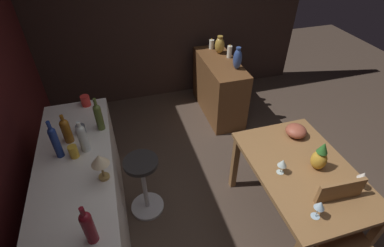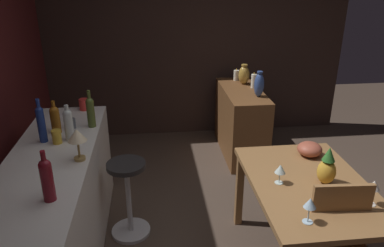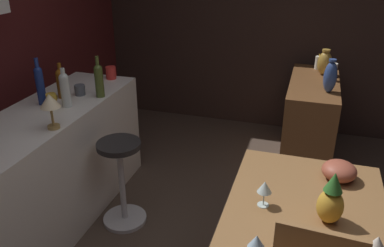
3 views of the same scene
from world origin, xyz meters
name	(u,v)px [view 3 (image 3 of 3)]	position (x,y,z in m)	size (l,w,h in m)	color
wall_side_right	(259,12)	(2.55, 0.30, 1.30)	(0.10, 4.40, 2.60)	#33231E
dining_table	(303,230)	(-0.15, -0.38, 0.64)	(1.21, 0.81, 0.74)	olive
kitchen_counter	(40,177)	(0.13, 1.46, 0.45)	(2.10, 0.60, 0.90)	silver
sideboard_cabinet	(309,122)	(1.79, -0.36, 0.41)	(1.10, 0.44, 0.82)	brown
bar_stool	(122,181)	(0.37, 0.94, 0.37)	(0.34, 0.34, 0.69)	#262323
wine_glass_left	(256,243)	(-0.58, -0.18, 0.87)	(0.07, 0.07, 0.17)	silver
wine_glass_right	(265,188)	(-0.14, -0.16, 0.85)	(0.08, 0.08, 0.15)	silver
wine_glass_center	(377,244)	(-0.45, -0.66, 0.88)	(0.07, 0.07, 0.18)	silver
pineapple_centerpiece	(331,201)	(-0.17, -0.48, 0.86)	(0.13, 0.13, 0.28)	gold
fruit_bowl	(339,171)	(0.24, -0.54, 0.80)	(0.20, 0.20, 0.11)	#9E4C38
wine_bottle_olive	(99,79)	(0.67, 1.23, 1.04)	(0.07, 0.07, 0.32)	#475623
wine_bottle_clear	(65,88)	(0.42, 1.36, 1.04)	(0.07, 0.07, 0.29)	silver
wine_bottle_amber	(61,82)	(0.58, 1.49, 1.02)	(0.08, 0.08, 0.27)	#8C5114
wine_bottle_cobalt	(40,83)	(0.41, 1.56, 1.06)	(0.06, 0.06, 0.35)	navy
cup_mustard	(52,101)	(0.37, 1.45, 0.95)	(0.11, 0.07, 0.11)	gold
cup_red	(111,73)	(1.10, 1.35, 0.95)	(0.12, 0.09, 0.11)	red
cup_slate	(80,90)	(0.66, 1.40, 0.94)	(0.12, 0.08, 0.08)	#515660
counter_lamp	(50,103)	(0.07, 1.23, 1.07)	(0.13, 0.13, 0.23)	#A58447
pillar_candle_tall	(333,72)	(1.86, -0.51, 0.90)	(0.06, 0.06, 0.19)	white
pillar_candle_short	(318,63)	(2.21, -0.38, 0.89)	(0.07, 0.07, 0.16)	white
vase_brass	(325,63)	(2.03, -0.43, 0.94)	(0.14, 0.14, 0.25)	#B78C38
vase_ceramic_blue	(330,77)	(1.53, -0.48, 0.96)	(0.11, 0.11, 0.29)	#334C8C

